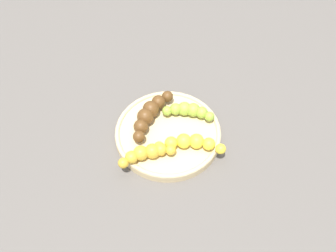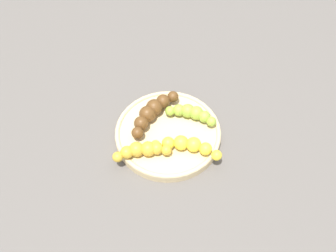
% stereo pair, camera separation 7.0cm
% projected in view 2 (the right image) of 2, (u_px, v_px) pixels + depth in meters
% --- Properties ---
extents(ground_plane, '(2.40, 2.40, 0.00)m').
position_uv_depth(ground_plane, '(168.00, 136.00, 0.81)').
color(ground_plane, '#56514C').
extents(fruit_bowl, '(0.23, 0.23, 0.02)m').
position_uv_depth(fruit_bowl, '(168.00, 133.00, 0.80)').
color(fruit_bowl, '#D1B784').
rests_on(fruit_bowl, ground_plane).
extents(banana_yellow, '(0.14, 0.08, 0.03)m').
position_uv_depth(banana_yellow, '(187.00, 145.00, 0.76)').
color(banana_yellow, yellow).
rests_on(banana_yellow, fruit_bowl).
extents(banana_green, '(0.11, 0.06, 0.03)m').
position_uv_depth(banana_green, '(192.00, 113.00, 0.81)').
color(banana_green, '#8CAD38').
rests_on(banana_green, fruit_bowl).
extents(banana_overripe, '(0.05, 0.15, 0.04)m').
position_uv_depth(banana_overripe, '(152.00, 112.00, 0.81)').
color(banana_overripe, '#593819').
rests_on(banana_overripe, fruit_bowl).
extents(banana_spotted, '(0.09, 0.09, 0.03)m').
position_uv_depth(banana_spotted, '(142.00, 150.00, 0.75)').
color(banana_spotted, gold).
rests_on(banana_spotted, fruit_bowl).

